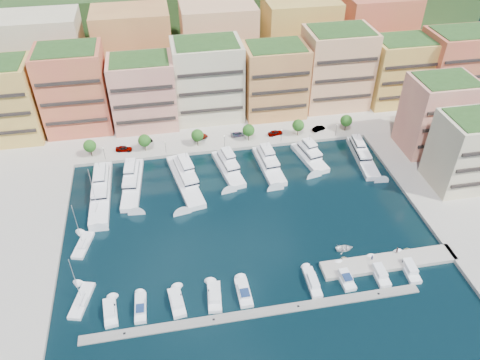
{
  "coord_description": "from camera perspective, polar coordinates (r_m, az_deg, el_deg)",
  "views": [
    {
      "loc": [
        -17.25,
        -87.99,
        81.85
      ],
      "look_at": [
        0.49,
        7.64,
        6.0
      ],
      "focal_mm": 35.0,
      "sensor_mm": 36.0,
      "label": 1
    }
  ],
  "objects": [
    {
      "name": "tender_0",
      "position": [
        115.39,
        12.64,
        -8.13
      ],
      "size": [
        4.33,
        3.14,
        0.88
      ],
      "primitive_type": "imported",
      "rotation": [
        0.0,
        0.0,
        1.55
      ],
      "color": "silver",
      "rests_on": "ground"
    },
    {
      "name": "lamppost_4",
      "position": [
        152.09,
        11.68,
        6.23
      ],
      "size": [
        0.3,
        0.3,
        4.2
      ],
      "color": "black",
      "rests_on": "north_quay"
    },
    {
      "name": "cruiser_4",
      "position": [
        103.85,
        0.46,
        -13.56
      ],
      "size": [
        2.87,
        7.66,
        2.66
      ],
      "color": "white",
      "rests_on": "ground"
    },
    {
      "name": "cruiser_8",
      "position": [
        111.96,
        16.56,
        -10.75
      ],
      "size": [
        2.79,
        8.33,
        2.55
      ],
      "color": "white",
      "rests_on": "ground"
    },
    {
      "name": "yacht_6",
      "position": [
        145.94,
        14.63,
        3.02
      ],
      "size": [
        6.18,
        21.54,
        7.3
      ],
      "color": "white",
      "rests_on": "ground"
    },
    {
      "name": "sailboat_0",
      "position": [
        108.17,
        -18.71,
        -13.81
      ],
      "size": [
        5.25,
        9.86,
        13.2
      ],
      "color": "white",
      "rests_on": "ground"
    },
    {
      "name": "tree_5",
      "position": [
        154.87,
        12.83,
        7.08
      ],
      "size": [
        3.8,
        3.8,
        5.65
      ],
      "color": "#473323",
      "rests_on": "north_quay"
    },
    {
      "name": "yacht_1",
      "position": [
        134.23,
        -12.97,
        -0.18
      ],
      "size": [
        6.58,
        22.75,
        7.3
      ],
      "color": "white",
      "rests_on": "ground"
    },
    {
      "name": "cruiser_0",
      "position": [
        104.29,
        -15.53,
        -15.3
      ],
      "size": [
        3.38,
        7.37,
        2.55
      ],
      "color": "white",
      "rests_on": "ground"
    },
    {
      "name": "cruiser_1",
      "position": [
        103.51,
        -12.02,
        -15.02
      ],
      "size": [
        2.59,
        7.48,
        2.66
      ],
      "color": "white",
      "rests_on": "ground"
    },
    {
      "name": "sailboat_2",
      "position": [
        128.9,
        -16.99,
        -3.3
      ],
      "size": [
        4.08,
        9.25,
        13.2
      ],
      "color": "white",
      "rests_on": "ground"
    },
    {
      "name": "tree_3",
      "position": [
        146.1,
        1.05,
        6.08
      ],
      "size": [
        3.8,
        3.8,
        5.65
      ],
      "color": "#473323",
      "rests_on": "north_quay"
    },
    {
      "name": "car_2",
      "position": [
        149.1,
        -4.86,
        5.27
      ],
      "size": [
        5.44,
        3.96,
        1.38
      ],
      "primitive_type": "imported",
      "rotation": [
        0.0,
        0.0,
        1.95
      ],
      "color": "gray",
      "rests_on": "north_quay"
    },
    {
      "name": "apartment_2",
      "position": [
        154.62,
        -11.69,
        10.41
      ],
      "size": [
        20.0,
        15.5,
        22.8
      ],
      "color": "#ECA583",
      "rests_on": "north_quay"
    },
    {
      "name": "cruiser_2",
      "position": [
        103.13,
        -7.7,
        -14.59
      ],
      "size": [
        3.6,
        7.86,
        2.55
      ],
      "color": "white",
      "rests_on": "ground"
    },
    {
      "name": "apartment_3",
      "position": [
        156.39,
        -3.95,
        12.07
      ],
      "size": [
        22.0,
        16.5,
        25.8
      ],
      "color": "beige",
      "rests_on": "north_quay"
    },
    {
      "name": "cruiser_9",
      "position": [
        114.97,
        19.86,
        -10.06
      ],
      "size": [
        3.2,
        9.09,
        2.55
      ],
      "color": "white",
      "rests_on": "ground"
    },
    {
      "name": "tree_4",
      "position": [
        149.7,
        7.11,
        6.63
      ],
      "size": [
        3.8,
        3.8,
        5.65
      ],
      "color": "#473323",
      "rests_on": "north_quay"
    },
    {
      "name": "cruiser_7",
      "position": [
        109.04,
        12.64,
        -11.52
      ],
      "size": [
        3.0,
        7.52,
        2.66
      ],
      "color": "white",
      "rests_on": "ground"
    },
    {
      "name": "south_pontoon",
      "position": [
        101.32,
        2.02,
        -15.97
      ],
      "size": [
        72.0,
        2.2,
        0.35
      ],
      "primitive_type": "cube",
      "color": "gray",
      "rests_on": "ground"
    },
    {
      "name": "yacht_2",
      "position": [
        132.98,
        -6.75,
        0.31
      ],
      "size": [
        9.18,
        25.19,
        7.3
      ],
      "color": "white",
      "rests_on": "ground"
    },
    {
      "name": "yacht_0",
      "position": [
        133.58,
        -16.58,
        -1.05
      ],
      "size": [
        5.11,
        26.84,
        7.3
      ],
      "color": "white",
      "rests_on": "ground"
    },
    {
      "name": "person_1",
      "position": [
        116.22,
        18.56,
        -8.09
      ],
      "size": [
        0.86,
        0.67,
        1.75
      ],
      "primitive_type": "imported",
      "rotation": [
        0.0,
        0.0,
        3.13
      ],
      "color": "#4A302C",
      "rests_on": "finger_pier"
    },
    {
      "name": "tree_1",
      "position": [
        144.06,
        -11.57,
        4.74
      ],
      "size": [
        3.8,
        3.8,
        5.65
      ],
      "color": "#473323",
      "rests_on": "north_quay"
    },
    {
      "name": "lamppost_2",
      "position": [
        143.5,
        -1.92,
        4.99
      ],
      "size": [
        0.3,
        0.3,
        4.2
      ],
      "color": "black",
      "rests_on": "north_quay"
    },
    {
      "name": "cruiser_3",
      "position": [
        103.29,
        -3.13,
        -14.05
      ],
      "size": [
        3.55,
        8.12,
        2.55
      ],
      "color": "white",
      "rests_on": "ground"
    },
    {
      "name": "yacht_4",
      "position": [
        137.96,
        3.47,
        2.04
      ],
      "size": [
        6.32,
        19.54,
        7.3
      ],
      "color": "white",
      "rests_on": "ground"
    },
    {
      "name": "finger_pier",
      "position": [
        115.27,
        17.63,
        -9.66
      ],
      "size": [
        32.0,
        5.0,
        2.0
      ],
      "primitive_type": "cube",
      "color": "#9E998E",
      "rests_on": "ground"
    },
    {
      "name": "apartment_7",
      "position": [
        182.87,
        24.75,
        12.48
      ],
      "size": [
        22.0,
        16.5,
        24.8
      ],
      "color": "#D35346",
      "rests_on": "north_quay"
    },
    {
      "name": "yacht_5",
      "position": [
        142.42,
        8.43,
        3.0
      ],
      "size": [
        7.8,
        16.39,
        7.3
      ],
      "color": "white",
      "rests_on": "ground"
    },
    {
      "name": "east_quay",
      "position": [
        139.21,
        27.1,
        -3.0
      ],
      "size": [
        34.0,
        76.0,
        2.0
      ],
      "primitive_type": "cube",
      "color": "#9E998E",
      "rests_on": "ground"
    },
    {
      "name": "apartment_east_b",
      "position": [
        139.12,
        26.28,
        3.16
      ],
      "size": [
        18.0,
        14.5,
        20.8
      ],
      "color": "beige",
      "rests_on": "east_quay"
    },
    {
      "name": "apartment_east_a",
      "position": [
        150.92,
        22.89,
        7.36
      ],
      "size": [
        18.0,
        14.5,
        22.8
      ],
      "color": "#ECA583",
      "rests_on": "east_quay"
    },
    {
      "name": "apartment_6",
      "position": [
        174.58,
        18.72,
        12.47
      ],
      "size": [
        20.0,
        15.5,
        22.8
      ],
      "color": "#DBB750",
      "rests_on": "north_quay"
    },
    {
      "name": "apartment_4",
      "position": [
        158.73,
        4.23,
        12.06
      ],
      "size": [
        20.0,
        15.5,
        23.8
      ],
      "color": "#E2A255",
      "rests_on": "north_quay"
    },
    {
      "name": "lamppost_3",
      "position": [
        146.76,
        5.07,
        5.67
      ],
      "size": [
        0.3,
        0.3,
        4.2
      ],
      "color": "black",
      "rests_on": "north_quay"
    },
    {
      "name": "car_3",
      "position": [
        149.95,
        -0.27,
        5.62
      ],
      "size": [
        4.74,
        2.29,
        1.33
      ],
      "primitive_type": "imported",
      "rotation": [
        0.0,
        0.0,
        1.67
      ],
      "color": "gray",
      "rests_on": "north_quay"
    },
    {
      "name": "car_5",
      "position": [
        154.85,
        9.56,
        6.22
      ],
      "size": [
        4.74,
        3.06,
        1.47
      ],
      "primitive_type": "imported",
      "rotation": [
        0.0,
        0.0,
        1.94
      ],
      "color": "gray",
      "rests_on": "north_quay"
    },
    {
      "name": "tender_1",
      "position": [
        113.34,
        12.61,
        -9.23
      ],
      "size": [
        1.81,
        1.71,
        0.76
      ],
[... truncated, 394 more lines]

